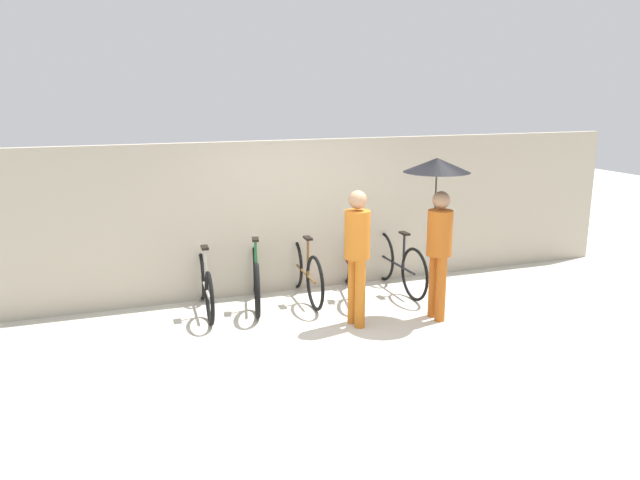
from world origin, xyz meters
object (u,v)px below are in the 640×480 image
at_px(parked_bicycle_3, 352,268).
at_px(parked_bicycle_0, 205,285).
at_px(parked_bicycle_4, 397,263).
at_px(pedestrian_leading, 357,247).
at_px(parked_bicycle_2, 304,271).
at_px(parked_bicycle_1, 256,277).
at_px(pedestrian_center, 438,200).

bearing_deg(parked_bicycle_3, parked_bicycle_0, 103.66).
xyz_separation_m(parked_bicycle_4, pedestrian_leading, (-1.15, -1.13, 0.62)).
height_order(parked_bicycle_0, parked_bicycle_2, parked_bicycle_2).
bearing_deg(parked_bicycle_4, parked_bicycle_0, 89.26).
bearing_deg(parked_bicycle_4, parked_bicycle_1, 87.77).
bearing_deg(parked_bicycle_0, parked_bicycle_4, -87.24).
height_order(parked_bicycle_1, parked_bicycle_2, parked_bicycle_1).
bearing_deg(parked_bicycle_2, pedestrian_center, -131.08).
distance_m(parked_bicycle_2, parked_bicycle_3, 0.71).
relative_size(parked_bicycle_1, parked_bicycle_2, 0.99).
height_order(pedestrian_leading, pedestrian_center, pedestrian_center).
height_order(parked_bicycle_1, pedestrian_center, pedestrian_center).
bearing_deg(pedestrian_leading, parked_bicycle_0, 138.56).
bearing_deg(parked_bicycle_4, parked_bicycle_2, 86.04).
xyz_separation_m(parked_bicycle_0, parked_bicycle_2, (1.42, 0.06, 0.03)).
distance_m(parked_bicycle_2, pedestrian_center, 2.20).
distance_m(parked_bicycle_0, parked_bicycle_2, 1.43).
bearing_deg(pedestrian_leading, parked_bicycle_3, 62.89).
height_order(parked_bicycle_1, parked_bicycle_3, parked_bicycle_1).
xyz_separation_m(parked_bicycle_2, parked_bicycle_4, (1.42, -0.10, 0.00)).
bearing_deg(pedestrian_center, parked_bicycle_0, 155.78).
bearing_deg(pedestrian_leading, parked_bicycle_1, 122.21).
xyz_separation_m(parked_bicycle_2, pedestrian_leading, (0.28, -1.23, 0.62)).
xyz_separation_m(parked_bicycle_3, parked_bicycle_4, (0.71, -0.06, 0.02)).
distance_m(parked_bicycle_3, pedestrian_leading, 1.41).
relative_size(parked_bicycle_1, pedestrian_center, 0.85).
relative_size(parked_bicycle_1, pedestrian_leading, 1.02).
bearing_deg(parked_bicycle_3, pedestrian_leading, 173.06).
height_order(parked_bicycle_3, pedestrian_center, pedestrian_center).
xyz_separation_m(parked_bicycle_1, pedestrian_center, (2.06, -1.28, 1.17)).
distance_m(parked_bicycle_0, pedestrian_leading, 2.16).
xyz_separation_m(parked_bicycle_2, pedestrian_center, (1.35, -1.30, 1.16)).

